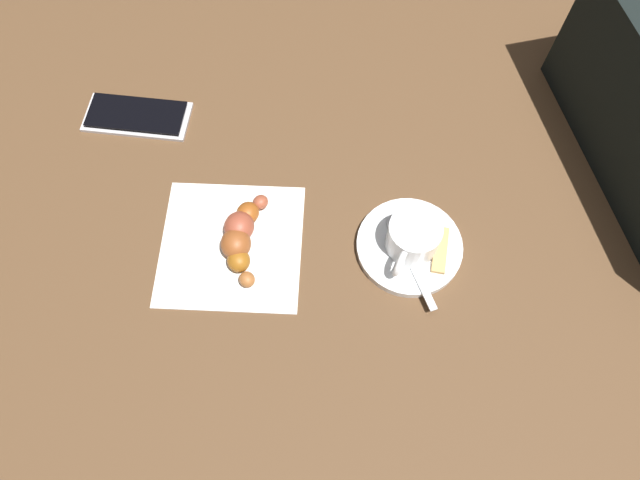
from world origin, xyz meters
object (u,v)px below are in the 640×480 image
(espresso_cup, at_px, (413,237))
(cell_phone, at_px, (137,116))
(napkin, at_px, (231,245))
(teaspoon, at_px, (404,246))
(croissant, at_px, (240,236))
(saucer, at_px, (410,249))
(sugar_packet, at_px, (440,250))

(espresso_cup, distance_m, cell_phone, 0.42)
(napkin, distance_m, cell_phone, 0.24)
(teaspoon, bearing_deg, croissant, -9.54)
(teaspoon, xyz_separation_m, cell_phone, (0.33, -0.24, -0.01))
(napkin, bearing_deg, cell_phone, -60.06)
(saucer, distance_m, cell_phone, 0.42)
(sugar_packet, height_order, napkin, sugar_packet)
(saucer, relative_size, napkin, 0.75)
(cell_phone, bearing_deg, espresso_cup, 144.86)
(sugar_packet, xyz_separation_m, cell_phone, (0.38, -0.25, -0.01))
(teaspoon, xyz_separation_m, croissant, (0.20, -0.03, 0.00))
(sugar_packet, height_order, croissant, croissant)
(espresso_cup, relative_size, teaspoon, 0.63)
(croissant, distance_m, cell_phone, 0.25)
(croissant, bearing_deg, teaspoon, 170.46)
(espresso_cup, distance_m, sugar_packet, 0.04)
(teaspoon, xyz_separation_m, sugar_packet, (-0.04, 0.01, 0.00))
(saucer, height_order, croissant, croissant)
(sugar_packet, bearing_deg, napkin, 97.95)
(teaspoon, distance_m, croissant, 0.20)
(espresso_cup, xyz_separation_m, teaspoon, (0.01, 0.00, -0.02))
(saucer, relative_size, croissant, 1.00)
(napkin, bearing_deg, croissant, -168.09)
(saucer, bearing_deg, sugar_packet, 165.40)
(napkin, bearing_deg, espresso_cup, 172.41)
(espresso_cup, xyz_separation_m, croissant, (0.21, -0.03, -0.02))
(napkin, height_order, cell_phone, cell_phone)
(teaspoon, height_order, napkin, teaspoon)
(napkin, relative_size, croissant, 1.34)
(napkin, xyz_separation_m, croissant, (-0.01, -0.00, 0.02))
(saucer, distance_m, teaspoon, 0.01)
(espresso_cup, distance_m, teaspoon, 0.02)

